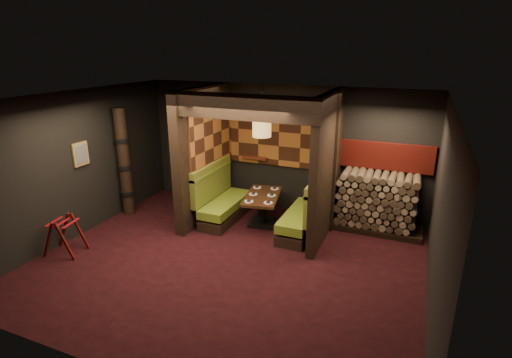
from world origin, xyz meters
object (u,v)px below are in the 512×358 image
at_px(totem_column, 124,163).
at_px(firewood_stack, 380,203).
at_px(luggage_rack, 64,234).
at_px(pendant_lamp, 262,125).
at_px(booth_bench_left, 222,202).
at_px(booth_bench_right, 305,215).
at_px(dining_table, 262,205).

distance_m(totem_column, firewood_stack, 5.51).
height_order(luggage_rack, totem_column, totem_column).
height_order(pendant_lamp, totem_column, pendant_lamp).
bearing_deg(luggage_rack, booth_bench_left, 51.91).
bearing_deg(pendant_lamp, booth_bench_left, -177.99).
height_order(totem_column, firewood_stack, totem_column).
distance_m(booth_bench_right, dining_table, 0.97).
bearing_deg(luggage_rack, booth_bench_right, 32.84).
xyz_separation_m(luggage_rack, firewood_stack, (5.18, 3.17, 0.24)).
bearing_deg(pendant_lamp, totem_column, -169.06).
relative_size(pendant_lamp, luggage_rack, 1.24).
bearing_deg(totem_column, firewood_stack, 13.19).
relative_size(pendant_lamp, firewood_stack, 0.54).
bearing_deg(booth_bench_left, firewood_stack, 12.17).
height_order(booth_bench_left, totem_column, totem_column).
xyz_separation_m(booth_bench_left, luggage_rack, (-1.94, -2.47, -0.03)).
distance_m(booth_bench_right, pendant_lamp, 1.99).
bearing_deg(dining_table, totem_column, -168.15).
height_order(dining_table, firewood_stack, firewood_stack).
xyz_separation_m(pendant_lamp, luggage_rack, (-2.86, -2.51, -1.77)).
relative_size(dining_table, firewood_stack, 0.79).
bearing_deg(booth_bench_right, totem_column, -172.14).
relative_size(booth_bench_right, luggage_rack, 2.12).
distance_m(dining_table, luggage_rack, 3.84).
bearing_deg(pendant_lamp, luggage_rack, -138.83).
height_order(dining_table, totem_column, totem_column).
bearing_deg(firewood_stack, booth_bench_left, -167.83).
bearing_deg(booth_bench_right, pendant_lamp, 178.08).
bearing_deg(dining_table, pendant_lamp, -90.00).
bearing_deg(pendant_lamp, booth_bench_right, -1.92).
bearing_deg(firewood_stack, pendant_lamp, -163.95).
xyz_separation_m(booth_bench_left, dining_table, (0.93, 0.08, 0.03)).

